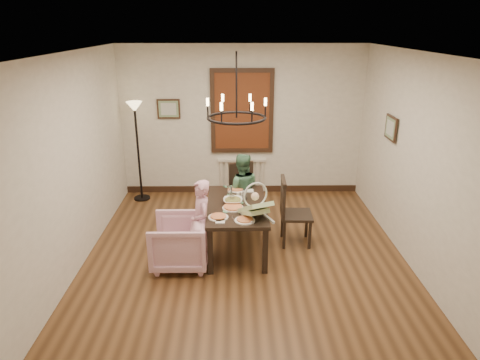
{
  "coord_description": "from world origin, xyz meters",
  "views": [
    {
      "loc": [
        -0.15,
        -5.36,
        3.13
      ],
      "look_at": [
        -0.07,
        0.3,
        1.05
      ],
      "focal_mm": 32.0,
      "sensor_mm": 36.0,
      "label": 1
    }
  ],
  "objects_px": {
    "baby_bouncer": "(255,206)",
    "seated_man": "(241,197)",
    "chair_far": "(245,193)",
    "elderly_woman": "(201,229)",
    "chair_right": "(296,211)",
    "armchair": "(179,242)",
    "drinking_glass": "(232,199)",
    "dining_table": "(237,210)",
    "floor_lamp": "(138,153)"
  },
  "relations": [
    {
      "from": "chair_right",
      "to": "floor_lamp",
      "type": "relative_size",
      "value": 0.58
    },
    {
      "from": "elderly_woman",
      "to": "baby_bouncer",
      "type": "height_order",
      "value": "baby_bouncer"
    },
    {
      "from": "dining_table",
      "to": "baby_bouncer",
      "type": "relative_size",
      "value": 2.97
    },
    {
      "from": "elderly_woman",
      "to": "drinking_glass",
      "type": "distance_m",
      "value": 0.62
    },
    {
      "from": "dining_table",
      "to": "chair_right",
      "type": "xyz_separation_m",
      "value": [
        0.88,
        0.15,
        -0.1
      ]
    },
    {
      "from": "chair_far",
      "to": "baby_bouncer",
      "type": "relative_size",
      "value": 1.91
    },
    {
      "from": "dining_table",
      "to": "baby_bouncer",
      "type": "bearing_deg",
      "value": -61.37
    },
    {
      "from": "baby_bouncer",
      "to": "dining_table",
      "type": "bearing_deg",
      "value": 95.35
    },
    {
      "from": "drinking_glass",
      "to": "floor_lamp",
      "type": "xyz_separation_m",
      "value": [
        -1.72,
        1.9,
        0.13
      ]
    },
    {
      "from": "chair_far",
      "to": "elderly_woman",
      "type": "bearing_deg",
      "value": -135.01
    },
    {
      "from": "floor_lamp",
      "to": "dining_table",
      "type": "bearing_deg",
      "value": -46.84
    },
    {
      "from": "armchair",
      "to": "drinking_glass",
      "type": "height_order",
      "value": "drinking_glass"
    },
    {
      "from": "armchair",
      "to": "elderly_woman",
      "type": "bearing_deg",
      "value": 106.48
    },
    {
      "from": "seated_man",
      "to": "drinking_glass",
      "type": "bearing_deg",
      "value": 77.14
    },
    {
      "from": "armchair",
      "to": "seated_man",
      "type": "relative_size",
      "value": 0.75
    },
    {
      "from": "dining_table",
      "to": "elderly_woman",
      "type": "xyz_separation_m",
      "value": [
        -0.49,
        -0.37,
        -0.12
      ]
    },
    {
      "from": "armchair",
      "to": "chair_far",
      "type": "bearing_deg",
      "value": 147.11
    },
    {
      "from": "armchair",
      "to": "chair_right",
      "type": "bearing_deg",
      "value": 110.03
    },
    {
      "from": "dining_table",
      "to": "chair_far",
      "type": "height_order",
      "value": "chair_far"
    },
    {
      "from": "baby_bouncer",
      "to": "seated_man",
      "type": "bearing_deg",
      "value": 74.33
    },
    {
      "from": "chair_right",
      "to": "armchair",
      "type": "xyz_separation_m",
      "value": [
        -1.67,
        -0.6,
        -0.17
      ]
    },
    {
      "from": "chair_right",
      "to": "baby_bouncer",
      "type": "bearing_deg",
      "value": 134.03
    },
    {
      "from": "chair_far",
      "to": "floor_lamp",
      "type": "height_order",
      "value": "floor_lamp"
    },
    {
      "from": "baby_bouncer",
      "to": "armchair",
      "type": "bearing_deg",
      "value": 157.14
    },
    {
      "from": "seated_man",
      "to": "drinking_glass",
      "type": "xyz_separation_m",
      "value": [
        -0.15,
        -0.71,
        0.26
      ]
    },
    {
      "from": "dining_table",
      "to": "armchair",
      "type": "bearing_deg",
      "value": -150.51
    },
    {
      "from": "armchair",
      "to": "floor_lamp",
      "type": "bearing_deg",
      "value": -156.7
    },
    {
      "from": "elderly_woman",
      "to": "floor_lamp",
      "type": "distance_m",
      "value": 2.65
    },
    {
      "from": "floor_lamp",
      "to": "elderly_woman",
      "type": "bearing_deg",
      "value": -60.24
    },
    {
      "from": "dining_table",
      "to": "seated_man",
      "type": "relative_size",
      "value": 1.47
    },
    {
      "from": "elderly_woman",
      "to": "drinking_glass",
      "type": "height_order",
      "value": "elderly_woman"
    },
    {
      "from": "chair_far",
      "to": "elderly_woman",
      "type": "xyz_separation_m",
      "value": [
        -0.63,
        -1.33,
        0.01
      ]
    },
    {
      "from": "dining_table",
      "to": "baby_bouncer",
      "type": "distance_m",
      "value": 0.56
    },
    {
      "from": "chair_far",
      "to": "elderly_woman",
      "type": "distance_m",
      "value": 1.48
    },
    {
      "from": "chair_right",
      "to": "baby_bouncer",
      "type": "height_order",
      "value": "chair_right"
    },
    {
      "from": "armchair",
      "to": "floor_lamp",
      "type": "distance_m",
      "value": 2.62
    },
    {
      "from": "chair_right",
      "to": "floor_lamp",
      "type": "bearing_deg",
      "value": 58.45
    },
    {
      "from": "armchair",
      "to": "baby_bouncer",
      "type": "xyz_separation_m",
      "value": [
        1.03,
        0.02,
        0.52
      ]
    },
    {
      "from": "seated_man",
      "to": "drinking_glass",
      "type": "distance_m",
      "value": 0.77
    },
    {
      "from": "drinking_glass",
      "to": "floor_lamp",
      "type": "distance_m",
      "value": 2.56
    },
    {
      "from": "dining_table",
      "to": "elderly_woman",
      "type": "relative_size",
      "value": 1.51
    },
    {
      "from": "seated_man",
      "to": "chair_right",
      "type": "bearing_deg",
      "value": 143.25
    },
    {
      "from": "chair_far",
      "to": "drinking_glass",
      "type": "relative_size",
      "value": 6.6
    },
    {
      "from": "elderly_woman",
      "to": "drinking_glass",
      "type": "relative_size",
      "value": 6.77
    },
    {
      "from": "chair_far",
      "to": "drinking_glass",
      "type": "distance_m",
      "value": 1.03
    },
    {
      "from": "armchair",
      "to": "baby_bouncer",
      "type": "relative_size",
      "value": 1.51
    },
    {
      "from": "armchair",
      "to": "elderly_woman",
      "type": "relative_size",
      "value": 0.77
    },
    {
      "from": "seated_man",
      "to": "baby_bouncer",
      "type": "bearing_deg",
      "value": 96.89
    },
    {
      "from": "chair_right",
      "to": "elderly_woman",
      "type": "relative_size",
      "value": 1.05
    },
    {
      "from": "seated_man",
      "to": "baby_bouncer",
      "type": "xyz_separation_m",
      "value": [
        0.17,
        -1.15,
        0.35
      ]
    }
  ]
}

